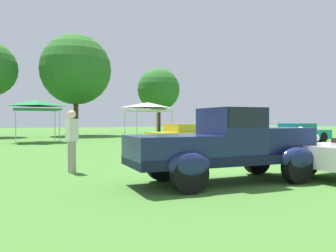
% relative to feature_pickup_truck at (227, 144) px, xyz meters
% --- Properties ---
extents(ground_plane, '(120.00, 120.00, 0.00)m').
position_rel_feature_pickup_truck_xyz_m(ground_plane, '(0.76, 0.58, -0.87)').
color(ground_plane, '#42752D').
extents(feature_pickup_truck, '(4.64, 1.97, 1.70)m').
position_rel_feature_pickup_truck_xyz_m(feature_pickup_truck, '(0.00, 0.00, 0.00)').
color(feature_pickup_truck, black).
rests_on(feature_pickup_truck, ground_plane).
extents(show_car_yellow, '(4.74, 2.33, 1.22)m').
position_rel_feature_pickup_truck_xyz_m(show_car_yellow, '(4.20, 9.59, -0.27)').
color(show_car_yellow, yellow).
rests_on(show_car_yellow, ground_plane).
extents(show_car_teal, '(4.55, 2.08, 1.22)m').
position_rel_feature_pickup_truck_xyz_m(show_car_teal, '(12.16, 9.40, -0.27)').
color(show_car_teal, teal).
rests_on(show_car_teal, ground_plane).
extents(spectator_by_row, '(0.30, 0.43, 1.69)m').
position_rel_feature_pickup_truck_xyz_m(spectator_by_row, '(-3.00, 2.92, 0.04)').
color(spectator_by_row, '#9E998E').
rests_on(spectator_by_row, ground_plane).
extents(canopy_tent_left_field, '(2.75, 2.75, 2.71)m').
position_rel_feature_pickup_truck_xyz_m(canopy_tent_left_field, '(-3.07, 16.46, 1.55)').
color(canopy_tent_left_field, '#B7B7BC').
rests_on(canopy_tent_left_field, ground_plane).
extents(canopy_tent_center_field, '(2.95, 2.95, 2.71)m').
position_rel_feature_pickup_truck_xyz_m(canopy_tent_center_field, '(4.40, 16.08, 1.55)').
color(canopy_tent_center_field, '#B7B7BC').
rests_on(canopy_tent_center_field, ground_plane).
extents(treeline_center, '(6.40, 6.40, 9.26)m').
position_rel_feature_pickup_truck_xyz_m(treeline_center, '(0.78, 24.86, 5.18)').
color(treeline_center, '#47331E').
rests_on(treeline_center, ground_plane).
extents(treeline_mid_right, '(4.56, 4.56, 7.00)m').
position_rel_feature_pickup_truck_xyz_m(treeline_mid_right, '(9.79, 26.58, 3.83)').
color(treeline_mid_right, '#47331E').
rests_on(treeline_mid_right, ground_plane).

